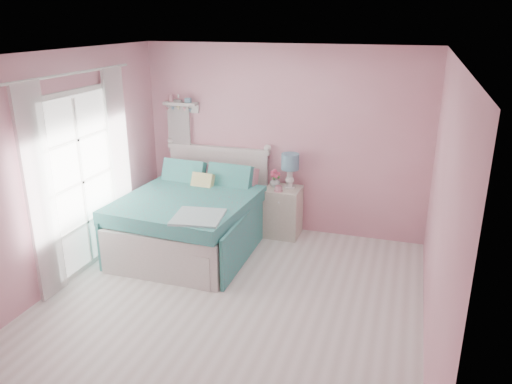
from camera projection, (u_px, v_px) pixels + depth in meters
The scene contains 13 objects.
floor at pixel (227, 307), 5.33m from camera, with size 4.50×4.50×0.00m, color silver.
room_shell at pixel (224, 164), 4.80m from camera, with size 4.50×4.50×4.50m.
bed at pixel (193, 219), 6.59m from camera, with size 1.68×2.04×1.16m.
nightstand at pixel (283, 212), 6.98m from camera, with size 0.48×0.47×0.69m.
table_lamp at pixel (290, 164), 6.78m from camera, with size 0.24×0.24×0.48m.
vase at pixel (275, 182), 6.91m from camera, with size 0.14×0.14×0.15m, color silver.
teacup at pixel (278, 189), 6.74m from camera, with size 0.10×0.10×0.08m, color pink.
roses at pixel (275, 174), 6.87m from camera, with size 0.14×0.11×0.12m.
wall_shelf at pixel (181, 105), 7.15m from camera, with size 0.50×0.15×0.25m.
hanging_dress at pixel (179, 128), 7.26m from camera, with size 0.34×0.03×0.72m, color white.
french_door at pixel (82, 183), 5.89m from camera, with size 0.04×1.32×2.16m.
curtain_near at pixel (40, 195), 5.17m from camera, with size 0.04×0.40×2.32m, color white.
curtain_far at pixel (119, 158), 6.51m from camera, with size 0.04×0.40×2.32m, color white.
Camera 1 is at (1.69, -4.31, 2.93)m, focal length 35.00 mm.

